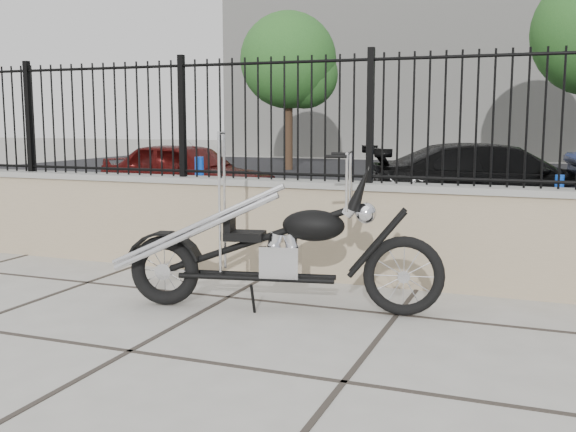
% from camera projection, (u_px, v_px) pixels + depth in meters
% --- Properties ---
extents(ground_plane, '(90.00, 90.00, 0.00)m').
position_uv_depth(ground_plane, '(130.00, 351.00, 4.53)').
color(ground_plane, '#99968E').
rests_on(ground_plane, ground).
extents(parking_lot, '(30.00, 30.00, 0.00)m').
position_uv_depth(parking_lot, '(432.00, 186.00, 16.08)').
color(parking_lot, black).
rests_on(parking_lot, ground).
extents(retaining_wall, '(14.00, 0.36, 0.96)m').
position_uv_depth(retaining_wall, '(272.00, 227.00, 6.78)').
color(retaining_wall, gray).
rests_on(retaining_wall, ground_plane).
extents(iron_fence, '(14.00, 0.08, 1.20)m').
position_uv_depth(iron_fence, '(271.00, 119.00, 6.62)').
color(iron_fence, black).
rests_on(iron_fence, retaining_wall).
extents(background_building, '(22.00, 6.00, 8.00)m').
position_uv_depth(background_building, '(488.00, 62.00, 28.45)').
color(background_building, beige).
rests_on(background_building, ground_plane).
extents(chopper_motorcycle, '(2.51, 0.92, 1.48)m').
position_uv_depth(chopper_motorcycle, '(275.00, 221.00, 5.42)').
color(chopper_motorcycle, black).
rests_on(chopper_motorcycle, ground_plane).
extents(car_red, '(3.65, 2.01, 1.17)m').
position_uv_depth(car_red, '(187.00, 173.00, 12.30)').
color(car_red, '#430A09').
rests_on(car_red, parking_lot).
extents(car_black, '(4.45, 3.11, 1.20)m').
position_uv_depth(car_black, '(497.00, 181.00, 10.53)').
color(car_black, black).
rests_on(car_black, parking_lot).
extents(bollard_a, '(0.16, 0.16, 1.04)m').
position_uv_depth(bollard_a, '(200.00, 194.00, 9.44)').
color(bollard_a, '#0B2CA6').
rests_on(bollard_a, ground_plane).
extents(bollard_b, '(0.14, 0.14, 0.89)m').
position_uv_depth(bollard_b, '(558.00, 212.00, 8.15)').
color(bollard_b, blue).
rests_on(bollard_b, ground_plane).
extents(tree_left, '(2.99, 2.99, 5.05)m').
position_uv_depth(tree_left, '(288.00, 56.00, 20.88)').
color(tree_left, '#382619').
rests_on(tree_left, ground_plane).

